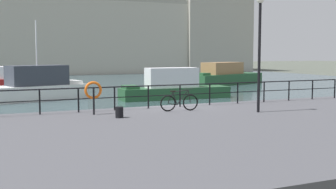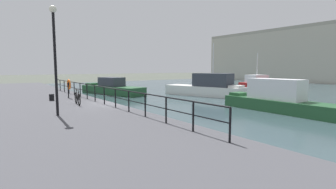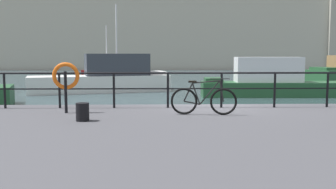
{
  "view_description": "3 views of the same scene",
  "coord_description": "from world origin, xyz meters",
  "views": [
    {
      "loc": [
        -8.92,
        -19.7,
        3.51
      ],
      "look_at": [
        1.11,
        2.6,
        1.16
      ],
      "focal_mm": 47.33,
      "sensor_mm": 36.0,
      "label": 1
    },
    {
      "loc": [
        14.77,
        -6.46,
        3.1
      ],
      "look_at": [
        -0.61,
        4.67,
        1.09
      ],
      "focal_mm": 26.66,
      "sensor_mm": 36.0,
      "label": 2
    },
    {
      "loc": [
        -1.71,
        -12.24,
        2.52
      ],
      "look_at": [
        -1.28,
        3.19,
        0.88
      ],
      "focal_mm": 40.88,
      "sensor_mm": 36.0,
      "label": 3
    }
  ],
  "objects": [
    {
      "name": "harbor_building",
      "position": [
        6.13,
        53.87,
        6.1
      ],
      "size": [
        75.15,
        14.88,
        15.09
      ],
      "color": "#B2AD9E",
      "rests_on": "ground_plane"
    },
    {
      "name": "parked_bicycle",
      "position": [
        -0.48,
        -2.15,
        1.29
      ],
      "size": [
        1.77,
        0.26,
        0.98
      ],
      "rotation": [
        0.0,
        0.0,
        -0.11
      ],
      "color": "black",
      "rests_on": "quay_promenade"
    },
    {
      "name": "moored_green_narrowboat",
      "position": [
        -5.11,
        13.29,
        0.98
      ],
      "size": [
        9.48,
        4.74,
        5.78
      ],
      "rotation": [
        0.0,
        0.0,
        0.27
      ],
      "color": "white",
      "rests_on": "water_basin"
    },
    {
      "name": "water_basin",
      "position": [
        0.0,
        30.2,
        0.01
      ],
      "size": [
        80.0,
        60.0,
        0.01
      ],
      "primitive_type": "cube",
      "color": "#33474C",
      "rests_on": "ground_plane"
    },
    {
      "name": "moored_blue_motorboat",
      "position": [
        -6.2,
        24.5,
        0.84
      ],
      "size": [
        5.4,
        3.71,
        5.22
      ],
      "rotation": [
        0.0,
        0.0,
        -0.15
      ],
      "color": "maroon",
      "rests_on": "water_basin"
    },
    {
      "name": "quay_railing",
      "position": [
        -1.39,
        -0.75,
        1.64
      ],
      "size": [
        22.87,
        0.07,
        1.08
      ],
      "color": "black",
      "rests_on": "quay_promenade"
    },
    {
      "name": "mooring_bollard",
      "position": [
        -3.53,
        -3.01,
        1.12
      ],
      "size": [
        0.32,
        0.32,
        0.44
      ],
      "primitive_type": "cylinder",
      "color": "black",
      "rests_on": "quay_promenade"
    },
    {
      "name": "quay_promenade",
      "position": [
        0.0,
        -6.5,
        0.45
      ],
      "size": [
        56.0,
        13.0,
        0.9
      ],
      "primitive_type": "cube",
      "color": "#47474C",
      "rests_on": "ground_plane"
    },
    {
      "name": "moored_cabin_cruiser",
      "position": [
        5.0,
        10.25,
        0.87
      ],
      "size": [
        8.48,
        2.21,
        2.33
      ],
      "rotation": [
        0.0,
        0.0,
        3.11
      ],
      "color": "#23512D",
      "rests_on": "water_basin"
    },
    {
      "name": "ground_plane",
      "position": [
        0.0,
        0.0,
        0.0
      ],
      "size": [
        240.0,
        240.0,
        0.0
      ],
      "primitive_type": "plane",
      "color": "#4C5147"
    },
    {
      "name": "life_ring_stand",
      "position": [
        -4.23,
        -1.68,
        1.88
      ],
      "size": [
        0.75,
        0.16,
        1.4
      ],
      "color": "black",
      "rests_on": "quay_promenade"
    }
  ]
}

